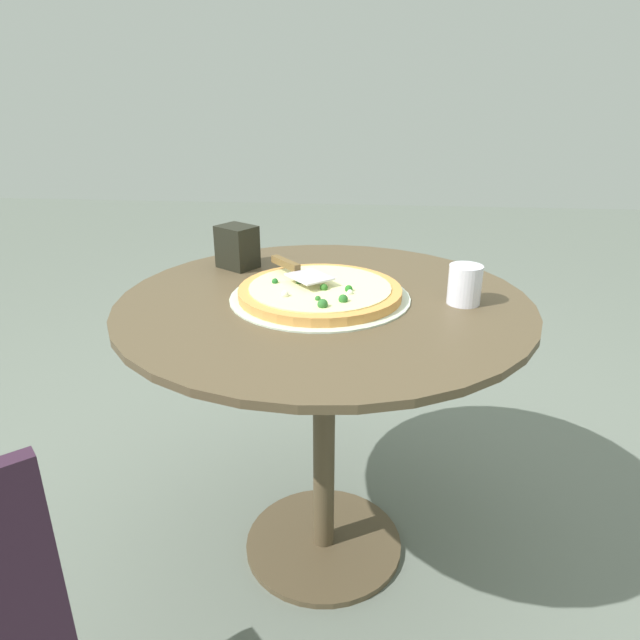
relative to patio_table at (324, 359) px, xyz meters
The scene contains 6 objects.
ground_plane 0.60m from the patio_table, ahead, with size 10.00×10.00×0.00m, color slate.
patio_table is the anchor object (origin of this frame).
pizza_on_tray 0.17m from the patio_table, 155.95° to the left, with size 0.43×0.43×0.05m.
pizza_server 0.23m from the patio_table, 141.27° to the left, with size 0.17×0.19×0.02m.
drinking_cup 0.38m from the patio_table, ahead, with size 0.08×0.08×0.09m, color white.
napkin_dispenser 0.41m from the patio_table, 138.77° to the left, with size 0.10×0.08×0.12m, color black.
Camera 1 is at (0.11, -1.28, 1.23)m, focal length 32.30 mm.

